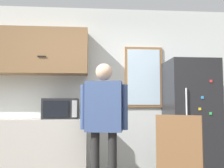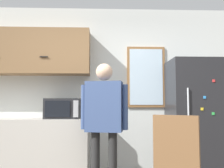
# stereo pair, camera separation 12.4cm
# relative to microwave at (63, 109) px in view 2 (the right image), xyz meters

# --- Properties ---
(back_wall) EXTENTS (6.00, 0.06, 2.70)m
(back_wall) POSITION_rel_microwave_xyz_m (0.52, 0.33, 0.30)
(back_wall) COLOR silver
(back_wall) RESTS_ON ground_plane
(counter) EXTENTS (2.06, 0.56, 0.91)m
(counter) POSITION_rel_microwave_xyz_m (-0.65, 0.02, -0.60)
(counter) COLOR #BCB7AD
(counter) RESTS_ON ground_plane
(upper_cabinets) EXTENTS (2.06, 0.36, 0.70)m
(upper_cabinets) POSITION_rel_microwave_xyz_m (-0.65, 0.13, 0.87)
(upper_cabinets) COLOR olive
(microwave) EXTENTS (0.50, 0.39, 0.30)m
(microwave) POSITION_rel_microwave_xyz_m (0.00, 0.00, 0.00)
(microwave) COLOR #232326
(microwave) RESTS_ON counter
(person) EXTENTS (0.60, 0.31, 1.64)m
(person) POSITION_rel_microwave_xyz_m (0.61, -0.53, -0.05)
(person) COLOR black
(person) RESTS_ON ground_plane
(refrigerator) EXTENTS (0.71, 0.69, 1.78)m
(refrigerator) POSITION_rel_microwave_xyz_m (1.95, -0.04, -0.16)
(refrigerator) COLOR #232326
(refrigerator) RESTS_ON ground_plane
(chair) EXTENTS (0.63, 0.63, 1.02)m
(chair) POSITION_rel_microwave_xyz_m (1.31, -1.39, -0.50)
(chair) COLOR brown
(chair) RESTS_ON ground_plane
(window) EXTENTS (0.62, 0.05, 0.99)m
(window) POSITION_rel_microwave_xyz_m (1.30, 0.29, 0.51)
(window) COLOR olive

